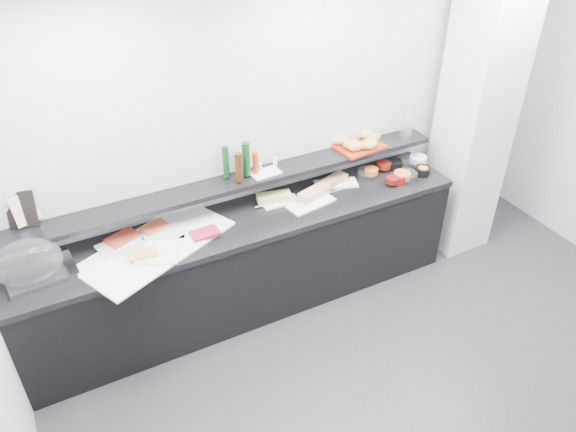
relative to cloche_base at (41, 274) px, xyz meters
name	(u,v)px	position (x,y,z in m)	size (l,w,h in m)	color
ground	(442,424)	(2.19, -1.70, -0.92)	(5.00, 5.00, 0.00)	#2D2D30
back_wall	(306,132)	(2.19, 0.30, 0.43)	(5.00, 0.02, 2.70)	silver
ceiling	(543,29)	(2.19, -1.70, 1.78)	(5.00, 5.00, 0.00)	white
column	(476,113)	(3.69, -0.05, 0.43)	(0.50, 0.50, 2.70)	white
buffet_cabinet	(247,266)	(1.49, 0.00, -0.50)	(3.60, 0.60, 0.85)	black
counter_top	(245,221)	(1.49, 0.00, -0.05)	(3.62, 0.62, 0.05)	black
wall_shelf	(234,183)	(1.49, 0.17, 0.21)	(3.60, 0.25, 0.04)	black
cloche_base	(41,274)	(0.00, 0.00, 0.00)	(0.45, 0.30, 0.04)	silver
cloche_dome	(28,263)	(-0.05, 0.02, 0.11)	(0.44, 0.29, 0.34)	white
linen_runner	(156,246)	(0.78, -0.03, -0.01)	(1.11, 0.53, 0.01)	white
platter_meat_a	(121,245)	(0.55, 0.08, 0.00)	(0.32, 0.21, 0.01)	silver
food_meat_a	(122,238)	(0.58, 0.13, 0.02)	(0.22, 0.14, 0.02)	maroon
platter_salmon	(165,231)	(0.88, 0.09, 0.00)	(0.31, 0.20, 0.01)	white
food_salmon	(155,227)	(0.83, 0.15, 0.02)	(0.19, 0.12, 0.02)	#D8562C
platter_cheese	(158,256)	(0.75, -0.17, 0.00)	(0.30, 0.20, 0.01)	silver
food_cheese	(143,253)	(0.66, -0.11, 0.02)	(0.20, 0.12, 0.02)	#E0B557
platter_meat_b	(197,237)	(1.07, -0.09, 0.00)	(0.26, 0.17, 0.01)	white
food_meat_b	(205,233)	(1.13, -0.09, 0.02)	(0.21, 0.13, 0.02)	maroon
sandwich_plate_left	(280,202)	(1.84, 0.07, -0.01)	(0.30, 0.13, 0.01)	white
sandwich_food_left	(274,197)	(1.80, 0.10, 0.02)	(0.27, 0.11, 0.06)	#D6BF70
tongs_left	(265,206)	(1.69, 0.06, 0.00)	(0.01, 0.01, 0.16)	#B6B9BE
sandwich_plate_mid	(311,203)	(2.05, -0.06, -0.01)	(0.40, 0.17, 0.01)	white
sandwich_food_mid	(314,193)	(2.12, 0.01, 0.02)	(0.28, 0.11, 0.06)	tan
tongs_mid	(307,202)	(2.02, -0.05, 0.00)	(0.01, 0.01, 0.16)	#B7BABE
sandwich_plate_right	(336,184)	(2.38, 0.10, -0.01)	(0.36, 0.16, 0.01)	white
sandwich_food_right	(334,180)	(2.36, 0.11, 0.02)	(0.25, 0.10, 0.06)	tan
tongs_right	(334,191)	(2.29, -0.01, 0.00)	(0.01, 0.01, 0.16)	#B5B8BC
bowl_glass_fruit	(367,174)	(2.68, 0.08, 0.02)	(0.16, 0.16, 0.07)	white
fill_glass_fruit	(371,171)	(2.73, 0.09, 0.03)	(0.12, 0.12, 0.05)	orange
bowl_black_jam	(395,165)	(2.99, 0.10, 0.02)	(0.13, 0.13, 0.07)	black
fill_black_jam	(384,165)	(2.89, 0.12, 0.03)	(0.13, 0.13, 0.05)	#62180E
bowl_glass_cream	(408,162)	(3.12, 0.09, 0.02)	(0.19, 0.19, 0.07)	silver
fill_glass_cream	(418,159)	(3.22, 0.07, 0.03)	(0.15, 0.15, 0.05)	white
bowl_red_jam	(398,179)	(2.86, -0.12, 0.02)	(0.12, 0.12, 0.07)	maroon
fill_red_jam	(392,180)	(2.80, -0.12, 0.03)	(0.11, 0.11, 0.05)	#560E0C
bowl_glass_salmon	(407,176)	(2.96, -0.11, 0.02)	(0.18, 0.18, 0.07)	silver
fill_glass_salmon	(402,175)	(2.92, -0.09, 0.03)	(0.14, 0.14, 0.05)	orange
bowl_black_fruit	(422,171)	(3.14, -0.10, 0.02)	(0.14, 0.14, 0.07)	black
fill_black_fruit	(423,170)	(3.14, -0.10, 0.03)	(0.08, 0.08, 0.05)	orange
framed_print	(21,210)	(-0.01, 0.28, 0.36)	(0.19, 0.02, 0.26)	black
print_art	(25,209)	(0.02, 0.28, 0.36)	(0.17, 0.00, 0.22)	beige
condiment_tray	(265,173)	(1.75, 0.16, 0.24)	(0.23, 0.14, 0.01)	white
bottle_green_a	(226,162)	(1.46, 0.23, 0.37)	(0.05, 0.05, 0.26)	#103B1B
bottle_brown	(239,167)	(1.52, 0.13, 0.36)	(0.06, 0.06, 0.24)	#391E0A
bottle_green_b	(246,159)	(1.61, 0.19, 0.38)	(0.06, 0.06, 0.28)	#0F3A16
bottle_hot	(255,163)	(1.68, 0.18, 0.33)	(0.05, 0.05, 0.18)	#B9310D
shaker_salt	(275,162)	(1.87, 0.22, 0.28)	(0.04, 0.04, 0.07)	white
shaker_pepper	(260,167)	(1.73, 0.20, 0.28)	(0.03, 0.03, 0.07)	silver
bread_tray	(360,147)	(2.65, 0.18, 0.24)	(0.40, 0.28, 0.02)	#9E2611
bread_roll_n	(340,140)	(2.52, 0.28, 0.29)	(0.15, 0.10, 0.08)	tan
bread_roll_ne	(367,134)	(2.77, 0.26, 0.29)	(0.13, 0.08, 0.08)	gold
bread_roll_sw	(355,146)	(2.57, 0.12, 0.29)	(0.14, 0.09, 0.08)	tan
bread_roll_s	(371,144)	(2.70, 0.10, 0.29)	(0.14, 0.09, 0.08)	gold
bread_roll_se	(365,144)	(2.65, 0.11, 0.29)	(0.12, 0.08, 0.08)	#B67445
bread_roll_midw	(351,144)	(2.56, 0.17, 0.29)	(0.15, 0.09, 0.08)	#B58B45
bread_roll_mide	(373,138)	(2.79, 0.19, 0.29)	(0.14, 0.09, 0.08)	#B99746
carafe	(407,123)	(3.10, 0.14, 0.38)	(0.10, 0.10, 0.30)	white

